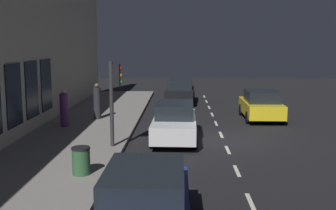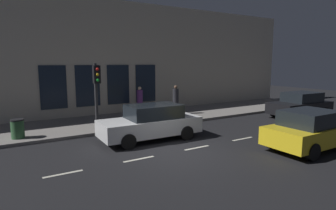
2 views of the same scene
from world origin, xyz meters
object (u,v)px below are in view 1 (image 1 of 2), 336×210
parked_car_1 (261,105)px  parked_car_2 (175,121)px  pedestrian_0 (64,109)px  pedestrian_1 (97,102)px  parked_car_0 (144,208)px  trash_bin (81,161)px  traffic_light (114,89)px  parked_car_3 (180,92)px

parked_car_1 → parked_car_2: same height
parked_car_1 → pedestrian_0: 10.21m
pedestrian_1 → parked_car_0: bearing=-170.8°
pedestrian_0 → trash_bin: size_ratio=2.10×
pedestrian_0 → pedestrian_1: size_ratio=0.96×
traffic_light → parked_car_2: size_ratio=0.72×
parked_car_0 → parked_car_1: (-5.04, -13.86, -0.00)m
parked_car_2 → trash_bin: (2.76, 5.14, -0.21)m
traffic_light → pedestrian_0: traffic_light is taller
parked_car_0 → parked_car_2: same height
parked_car_2 → pedestrian_0: 5.64m
parked_car_1 → trash_bin: size_ratio=4.65×
parked_car_0 → parked_car_3: 19.73m
traffic_light → trash_bin: bearing=81.7°
traffic_light → trash_bin: (0.50, 3.41, -1.78)m
parked_car_3 → trash_bin: (2.98, 15.73, -0.21)m
traffic_light → parked_car_3: bearing=-101.4°
pedestrian_0 → parked_car_3: bearing=3.3°
traffic_light → parked_car_1: bearing=-136.5°
parked_car_0 → pedestrian_1: 13.56m
pedestrian_0 → trash_bin: 7.56m
parked_car_0 → parked_car_3: bearing=-92.4°
parked_car_2 → pedestrian_1: bearing=-42.7°
traffic_light → pedestrian_1: 6.12m
traffic_light → parked_car_3: (-2.49, -12.32, -1.57)m
parked_car_3 → trash_bin: parked_car_3 is taller
pedestrian_0 → parked_car_1: bearing=-38.4°
parked_car_3 → pedestrian_0: size_ratio=2.40×
parked_car_1 → trash_bin: 12.29m
traffic_light → parked_car_3: traffic_light is taller
parked_car_3 → trash_bin: bearing=82.0°
pedestrian_1 → parked_car_1: bearing=-90.9°
traffic_light → pedestrian_1: (1.83, -5.68, -1.35)m
parked_car_1 → parked_car_3: bearing=126.7°
parked_car_2 → pedestrian_0: (5.28, -1.98, 0.18)m
pedestrian_0 → pedestrian_1: bearing=4.9°
parked_car_0 → parked_car_3: (-0.72, -19.71, -0.00)m
pedestrian_1 → trash_bin: 9.20m
parked_car_0 → parked_car_2: bearing=-93.4°
traffic_light → parked_car_0: 7.76m
parked_car_0 → parked_car_1: size_ratio=1.15×
parked_car_1 → parked_car_2: 6.57m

